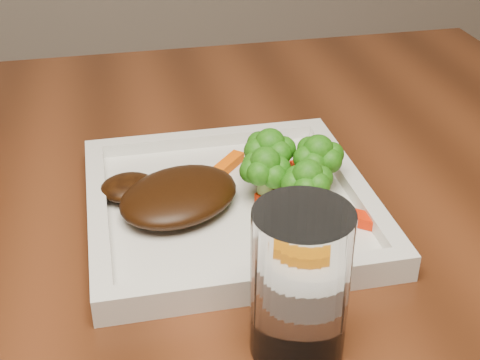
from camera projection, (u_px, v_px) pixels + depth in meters
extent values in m
cube|color=white|center=(230.00, 208.00, 0.65)|extent=(0.27, 0.27, 0.01)
ellipsoid|color=black|center=(179.00, 196.00, 0.63)|extent=(0.15, 0.14, 0.03)
cube|color=orange|center=(305.00, 238.00, 0.59)|extent=(0.06, 0.03, 0.01)
cube|color=red|center=(347.00, 216.00, 0.62)|extent=(0.06, 0.05, 0.01)
cube|color=red|center=(316.00, 162.00, 0.71)|extent=(0.06, 0.03, 0.01)
cube|color=#F65A04|center=(228.00, 165.00, 0.70)|extent=(0.04, 0.04, 0.01)
cube|color=orange|center=(300.00, 199.00, 0.65)|extent=(0.04, 0.05, 0.01)
cube|color=red|center=(279.00, 189.00, 0.66)|extent=(0.06, 0.05, 0.01)
cylinder|color=white|center=(300.00, 284.00, 0.47)|extent=(0.09, 0.09, 0.12)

